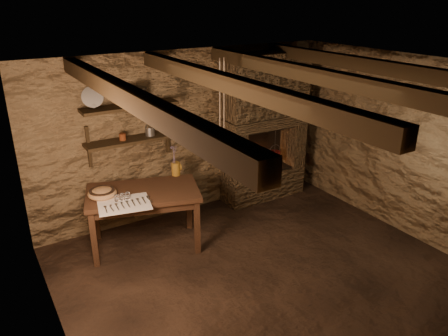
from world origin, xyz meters
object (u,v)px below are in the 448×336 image
stoneware_jug (176,163)px  wooden_bowl (102,193)px  work_table (145,216)px  red_pot (275,155)px  iron_stockpot (137,97)px

stoneware_jug → wooden_bowl: stoneware_jug is taller
work_table → wooden_bowl: (-0.48, 0.09, 0.41)m
work_table → wooden_bowl: wooden_bowl is taller
red_pot → work_table: bearing=-170.4°
iron_stockpot → wooden_bowl: bearing=-147.8°
wooden_bowl → work_table: bearing=-10.8°
red_pot → iron_stockpot: bearing=176.9°
work_table → iron_stockpot: 1.54m
wooden_bowl → red_pot: size_ratio=0.65×
iron_stockpot → red_pot: iron_stockpot is taller
iron_stockpot → red_pot: (2.18, -0.12, -1.17)m
stoneware_jug → iron_stockpot: iron_stockpot is taller
wooden_bowl → red_pot: bearing=6.2°
stoneware_jug → red_pot: bearing=-10.9°
work_table → wooden_bowl: 0.64m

